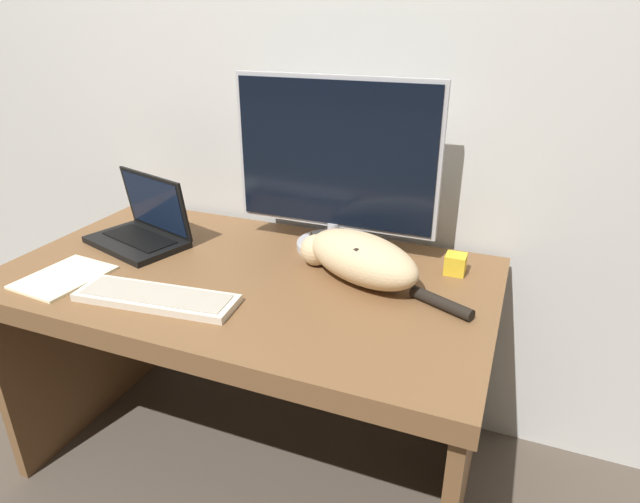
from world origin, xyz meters
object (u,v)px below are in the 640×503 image
object	(u,v)px
laptop	(143,230)
cat	(360,257)
external_keyboard	(156,298)
monitor	(335,167)

from	to	relation	value
laptop	cat	xyz separation A→B (m)	(0.74, 0.01, 0.02)
external_keyboard	cat	size ratio (longest dim) A/B	0.83
monitor	laptop	distance (m)	0.67
monitor	laptop	world-z (taller)	monitor
monitor	cat	distance (m)	0.31
monitor	laptop	xyz separation A→B (m)	(-0.60, -0.19, -0.22)
laptop	external_keyboard	bearing A→B (deg)	-29.85
external_keyboard	monitor	bearing A→B (deg)	52.50
external_keyboard	cat	xyz separation A→B (m)	(0.46, 0.32, 0.06)
laptop	cat	distance (m)	0.74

